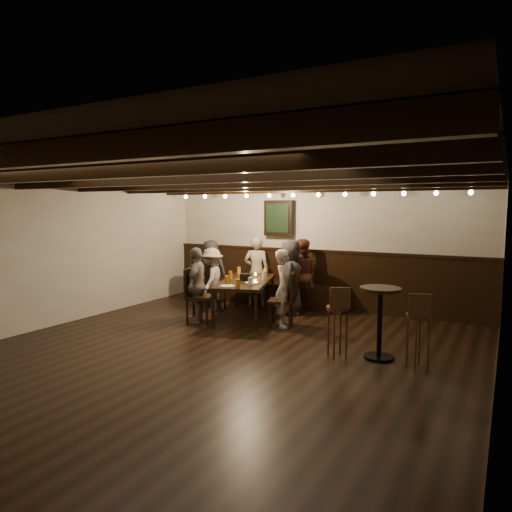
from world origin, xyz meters
The scene contains 27 objects.
room centered at (-0.29, 2.21, 1.07)m, with size 7.00×7.00×7.00m.
dining_table centered at (-0.74, 1.96, 0.62)m, with size 1.35×1.98×0.68m.
chair_left_near centered at (-1.57, 2.16, 0.26)m, with size 0.49×0.49×0.85m.
chair_left_far centered at (-1.28, 1.31, 0.28)m, with size 0.54×0.54×0.93m.
chair_right_near centered at (-0.20, 2.62, 0.27)m, with size 0.50×0.50×0.87m.
chair_right_far centered at (0.08, 1.76, 0.27)m, with size 0.51×0.51×0.89m.
person_bench_left centered at (-1.88, 2.53, 0.66)m, with size 0.65×0.42×1.32m, color #252527.
person_bench_centre centered at (-1.07, 2.96, 0.70)m, with size 0.51×0.33×1.40m, color gray.
person_bench_right centered at (-0.17, 3.10, 0.68)m, with size 0.66×0.52×1.37m, color brown.
person_left_near centered at (-1.60, 2.15, 0.60)m, with size 0.78×0.45×1.21m, color gray.
person_left_far centered at (-1.31, 1.30, 0.65)m, with size 0.76×0.31×1.29m, color gray.
person_right_near centered at (-0.17, 2.63, 0.69)m, with size 0.67×0.44×1.37m, color #2B2C2E.
person_right_far centered at (0.11, 1.77, 0.64)m, with size 0.47×0.31×1.28m, color #B0A395.
pint_a centered at (-1.23, 2.54, 0.75)m, with size 0.07×0.07×0.14m, color #BF7219.
pint_b centered at (-0.71, 2.66, 0.75)m, with size 0.07×0.07×0.14m, color #BF7219.
pint_c centered at (-1.06, 1.96, 0.75)m, with size 0.07×0.07×0.14m, color #BF7219.
pint_d centered at (-0.52, 2.25, 0.75)m, with size 0.07×0.07×0.14m, color silver.
pint_e centered at (-0.81, 1.47, 0.75)m, with size 0.07×0.07×0.14m, color #BF7219.
pint_f centered at (-0.38, 1.50, 0.75)m, with size 0.07×0.07×0.14m, color silver.
pint_g centered at (-0.44, 1.22, 0.75)m, with size 0.07×0.07×0.14m, color #BF7219.
plate_near centered at (-0.67, 1.25, 0.69)m, with size 0.24×0.24×0.01m, color white.
plate_far centered at (-0.48, 1.73, 0.69)m, with size 0.24×0.24×0.01m, color white.
condiment_caddy centered at (-0.73, 1.92, 0.74)m, with size 0.15×0.10×0.12m, color black.
candle centered at (-0.72, 2.29, 0.71)m, with size 0.05×0.05×0.05m, color beige.
high_top_table centered at (1.90, 0.91, 0.62)m, with size 0.53×0.53×0.94m.
bar_stool_left centered at (1.40, 0.70, 0.35)m, with size 0.34×0.35×0.95m.
bar_stool_right centered at (2.40, 0.75, 0.35)m, with size 0.32×0.33×0.95m.
Camera 1 is at (3.31, -4.91, 1.95)m, focal length 32.00 mm.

